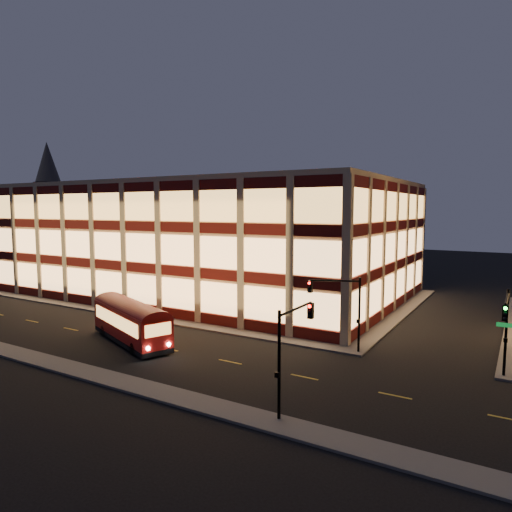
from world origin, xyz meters
The scene contains 11 objects.
ground centered at (0.00, 0.00, 0.00)m, with size 200.00×200.00×0.00m, color black.
sidewalk_office_south centered at (-3.00, 1.00, 0.07)m, with size 54.00×2.00×0.15m, color #514F4C.
sidewalk_office_east centered at (23.00, 17.00, 0.07)m, with size 2.00×30.00×0.15m, color #514F4C.
sidewalk_near centered at (0.00, -13.00, 0.07)m, with size 100.00×2.00×0.15m, color #514F4C.
office_building centered at (-2.91, 16.91, 7.25)m, with size 50.45×30.45×14.50m.
church_tower centered at (-70.00, 40.00, 9.00)m, with size 5.00×5.00×18.00m, color #2D2621.
church_spire centered at (-70.00, 40.00, 23.00)m, with size 6.00×6.00×10.00m, color #4C473F.
traffic_signal_far centered at (22.21, 0.24, 4.11)m, with size 3.79×1.87×6.00m.
traffic_signal_right centered at (33.50, -0.62, 4.10)m, with size 1.20×4.37×6.00m.
traffic_signal_near centered at (23.50, -11.03, 4.13)m, with size 0.32×4.45×6.00m.
trolley_bus centered at (6.02, -6.12, 1.98)m, with size 10.75×6.37×3.57m.
Camera 1 is at (34.30, -33.08, 11.23)m, focal length 32.00 mm.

